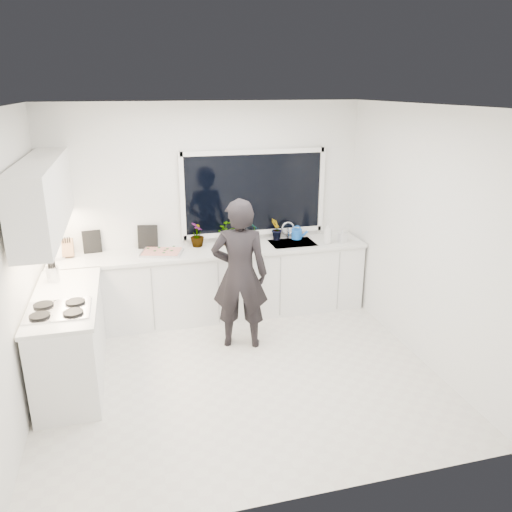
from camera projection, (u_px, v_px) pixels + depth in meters
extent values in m
cube|color=beige|center=(240.00, 374.00, 5.25)|extent=(4.00, 3.50, 0.02)
cube|color=white|center=(208.00, 210.00, 6.43)|extent=(4.00, 0.02, 2.70)
cube|color=white|center=(13.00, 270.00, 4.33)|extent=(0.02, 3.50, 2.70)
cube|color=white|center=(423.00, 237.00, 5.30)|extent=(0.02, 3.50, 2.70)
cube|color=white|center=(236.00, 105.00, 4.37)|extent=(4.00, 3.50, 0.02)
cube|color=black|center=(254.00, 193.00, 6.47)|extent=(1.80, 0.02, 1.00)
cube|color=white|center=(214.00, 284.00, 6.44)|extent=(3.92, 0.58, 0.88)
cube|color=white|center=(70.00, 340.00, 5.03)|extent=(0.58, 1.60, 0.88)
cube|color=silver|center=(214.00, 251.00, 6.28)|extent=(3.94, 0.62, 0.04)
cube|color=silver|center=(65.00, 298.00, 4.88)|extent=(0.62, 1.60, 0.04)
cube|color=white|center=(43.00, 196.00, 4.87)|extent=(0.34, 2.10, 0.70)
cube|color=silver|center=(292.00, 246.00, 6.55)|extent=(0.58, 0.42, 0.14)
cylinder|color=silver|center=(288.00, 231.00, 6.68)|extent=(0.03, 0.03, 0.22)
cube|color=black|center=(58.00, 310.00, 4.54)|extent=(0.56, 0.48, 0.03)
imported|color=black|center=(240.00, 274.00, 5.57)|extent=(0.72, 0.57, 1.74)
cube|color=silver|center=(162.00, 253.00, 6.09)|extent=(0.57, 0.48, 0.03)
cube|color=red|center=(162.00, 251.00, 6.09)|extent=(0.52, 0.43, 0.01)
cylinder|color=blue|center=(297.00, 234.00, 6.68)|extent=(0.18, 0.18, 0.13)
cylinder|color=white|center=(57.00, 248.00, 5.89)|extent=(0.14, 0.14, 0.26)
cube|color=#976A46|center=(68.00, 248.00, 5.96)|extent=(0.13, 0.10, 0.22)
cylinder|color=silver|center=(53.00, 274.00, 5.23)|extent=(0.15, 0.15, 0.16)
cube|color=black|center=(92.00, 242.00, 6.11)|extent=(0.22, 0.04, 0.28)
cube|color=black|center=(148.00, 237.00, 6.26)|extent=(0.25, 0.08, 0.30)
imported|color=#26662D|center=(197.00, 235.00, 6.34)|extent=(0.19, 0.19, 0.31)
imported|color=#26662D|center=(225.00, 234.00, 6.43)|extent=(0.33, 0.34, 0.29)
imported|color=#26662D|center=(255.00, 233.00, 6.52)|extent=(0.13, 0.16, 0.26)
imported|color=#26662D|center=(277.00, 229.00, 6.59)|extent=(0.18, 0.20, 0.30)
imported|color=#D8BF66|center=(328.00, 233.00, 6.45)|extent=(0.16, 0.16, 0.29)
imported|color=#D8BF66|center=(343.00, 235.00, 6.52)|extent=(0.10, 0.10, 0.20)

